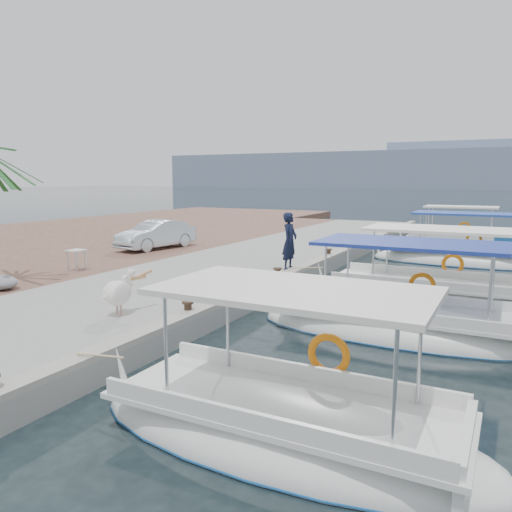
{
  "coord_description": "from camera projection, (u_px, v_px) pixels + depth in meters",
  "views": [
    {
      "loc": [
        6.28,
        -12.87,
        3.65
      ],
      "look_at": [
        -1.0,
        1.25,
        1.2
      ],
      "focal_mm": 35.0,
      "sensor_mm": 36.0,
      "label": 1
    }
  ],
  "objects": [
    {
      "name": "quay_curb",
      "position": [
        319.0,
        261.0,
        19.12
      ],
      "size": [
        0.44,
        40.0,
        0.12
      ],
      "primitive_type": "cube",
      "color": "gray",
      "rests_on": "concrete_quay"
    },
    {
      "name": "concrete_quay",
      "position": [
        255.0,
        263.0,
        20.42
      ],
      "size": [
        6.0,
        40.0,
        0.5
      ],
      "primitive_type": "cube",
      "color": "gray",
      "rests_on": "ground"
    },
    {
      "name": "parked_car",
      "position": [
        156.0,
        235.0,
        22.81
      ],
      "size": [
        1.99,
        4.1,
        1.3
      ],
      "primitive_type": "imported",
      "rotation": [
        0.0,
        0.0,
        -0.16
      ],
      "color": "silver",
      "rests_on": "cobblestone_strip"
    },
    {
      "name": "fishing_caique_a",
      "position": [
        283.0,
        434.0,
        6.98
      ],
      "size": [
        6.08,
        2.21,
        2.83
      ],
      "color": "silver",
      "rests_on": "ground"
    },
    {
      "name": "fishing_caique_d",
      "position": [
        466.0,
        260.0,
        21.63
      ],
      "size": [
        7.85,
        2.22,
        2.83
      ],
      "color": "silver",
      "rests_on": "ground"
    },
    {
      "name": "ground",
      "position": [
        267.0,
        304.0,
        14.71
      ],
      "size": [
        400.0,
        400.0,
        0.0
      ],
      "primitive_type": "plane",
      "color": "black",
      "rests_on": "ground"
    },
    {
      "name": "fisherman",
      "position": [
        290.0,
        241.0,
        17.43
      ],
      "size": [
        0.49,
        0.74,
        2.01
      ],
      "primitive_type": "imported",
      "rotation": [
        0.0,
        0.0,
        1.57
      ],
      "color": "black",
      "rests_on": "concrete_quay"
    },
    {
      "name": "tarp_bundle",
      "position": [
        0.0,
        283.0,
        14.38
      ],
      "size": [
        1.1,
        0.9,
        0.4
      ],
      "primitive_type": "ellipsoid",
      "color": "slate",
      "rests_on": "cobblestone_strip"
    },
    {
      "name": "cobblestone_strip",
      "position": [
        157.0,
        255.0,
        22.69
      ],
      "size": [
        4.0,
        40.0,
        0.5
      ],
      "primitive_type": "cube",
      "color": "brown",
      "rests_on": "ground"
    },
    {
      "name": "folding_table",
      "position": [
        76.0,
        256.0,
        17.31
      ],
      "size": [
        0.55,
        0.55,
        0.73
      ],
      "color": "silver",
      "rests_on": "cobblestone_strip"
    },
    {
      "name": "fishing_caique_e",
      "position": [
        456.0,
        245.0,
        26.96
      ],
      "size": [
        6.13,
        2.05,
        2.83
      ],
      "color": "silver",
      "rests_on": "ground"
    },
    {
      "name": "fishing_caique_b",
      "position": [
        399.0,
        329.0,
        11.84
      ],
      "size": [
        6.97,
        2.42,
        2.83
      ],
      "color": "silver",
      "rests_on": "ground"
    },
    {
      "name": "land_backing",
      "position": [
        11.0,
        242.0,
        27.22
      ],
      "size": [
        16.0,
        60.0,
        0.48
      ],
      "primitive_type": "cube",
      "color": "brown",
      "rests_on": "ground"
    },
    {
      "name": "mooring_bollards",
      "position": [
        277.0,
        272.0,
        16.08
      ],
      "size": [
        0.28,
        20.28,
        0.33
      ],
      "color": "black",
      "rests_on": "concrete_quay"
    },
    {
      "name": "pelican",
      "position": [
        119.0,
        292.0,
        11.66
      ],
      "size": [
        0.63,
        1.36,
        1.05
      ],
      "color": "tan",
      "rests_on": "concrete_quay"
    },
    {
      "name": "fishing_caique_c",
      "position": [
        436.0,
        298.0,
        14.98
      ],
      "size": [
        7.64,
        2.44,
        2.83
      ],
      "color": "silver",
      "rests_on": "ground"
    }
  ]
}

